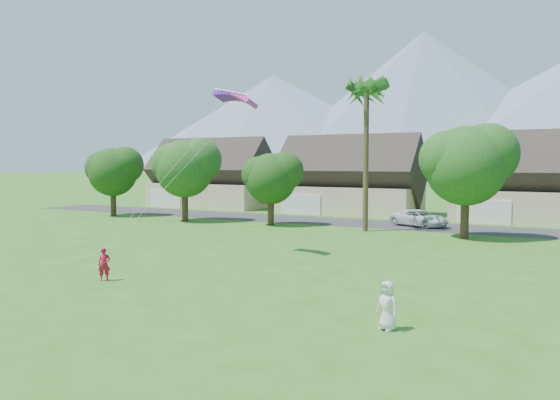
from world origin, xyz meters
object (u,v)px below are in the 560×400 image
Objects in this scene: kite_flyer at (104,264)px; watcher at (387,306)px; parked_car at (419,218)px; parafoil_kite at (236,96)px.

watcher is at bearing -44.00° from kite_flyer.
watcher is (14.38, -1.00, 0.05)m from kite_flyer.
parked_car is 1.70× the size of parafoil_kite.
parafoil_kite is (-12.72, 10.20, 8.87)m from watcher.
parked_car is 23.07m from parafoil_kite.
parked_car is (7.73, 29.56, -0.06)m from kite_flyer.
kite_flyer is 0.51× the size of parafoil_kite.
kite_flyer is at bearing -89.19° from parafoil_kite.
kite_flyer is 0.94× the size of watcher.
kite_flyer is 0.30× the size of parked_car.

